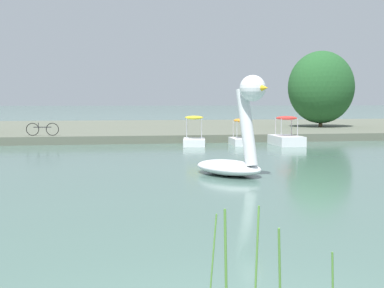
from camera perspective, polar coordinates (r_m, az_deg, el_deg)
shore_bank_far at (r=38.58m, az=-7.33°, el=1.73°), size 127.22×22.21×0.45m
swan_boat at (r=15.70m, az=5.03°, el=-0.17°), size 2.53×2.99×3.12m
pedal_boat_yellow at (r=26.36m, az=0.24°, el=0.77°), size 1.43×2.17×1.57m
pedal_boat_orange at (r=26.81m, az=5.51°, el=0.77°), size 1.00×1.89×1.41m
pedal_boat_red at (r=27.16m, az=10.67°, el=0.76°), size 1.33×2.39×1.54m
tree_willow_overhanging at (r=37.98m, az=14.48°, el=6.26°), size 5.99×5.32×5.53m
bicycle_parked at (r=28.65m, az=-16.63°, el=1.63°), size 1.77×0.20×0.72m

